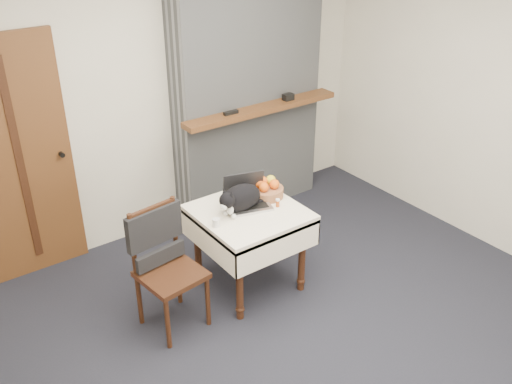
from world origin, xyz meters
TOP-DOWN VIEW (x-y plane):
  - ground at (0.00, 0.00)m, footprint 4.50×4.50m
  - room_shell at (0.00, 0.46)m, footprint 4.52×4.01m
  - door at (-1.20, 1.97)m, footprint 0.82×0.10m
  - chimney at (0.90, 1.85)m, footprint 1.62×0.48m
  - side_table at (0.12, 0.73)m, footprint 0.78×0.78m
  - laptop at (0.16, 0.82)m, footprint 0.39×0.36m
  - cat at (0.08, 0.78)m, footprint 0.51×0.29m
  - cream_jar at (-0.21, 0.68)m, footprint 0.06×0.06m
  - pill_bottle at (0.33, 0.65)m, footprint 0.03×0.03m
  - fruit_basket at (0.37, 0.84)m, footprint 0.27×0.27m
  - desk_clutter at (0.27, 0.79)m, footprint 0.12×0.08m
  - chair at (-0.63, 0.76)m, footprint 0.47×0.47m

SIDE VIEW (x-z plane):
  - ground at x=0.00m, z-range 0.00..0.00m
  - side_table at x=0.12m, z-range 0.24..0.94m
  - chair at x=-0.63m, z-range 0.13..1.07m
  - desk_clutter at x=0.27m, z-range 0.70..0.71m
  - cream_jar at x=-0.21m, z-range 0.70..0.76m
  - pill_bottle at x=0.33m, z-range 0.70..0.77m
  - laptop at x=0.16m, z-range 0.64..0.88m
  - fruit_basket at x=0.37m, z-range 0.69..0.84m
  - cat at x=0.08m, z-range 0.68..0.92m
  - door at x=-1.20m, z-range 0.00..2.00m
  - chimney at x=0.90m, z-range 0.00..2.60m
  - room_shell at x=0.00m, z-range 0.46..3.07m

